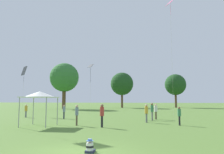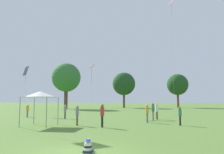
% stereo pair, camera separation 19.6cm
% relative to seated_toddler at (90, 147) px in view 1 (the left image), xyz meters
% --- Properties ---
extents(ground_plane, '(300.00, 300.00, 0.00)m').
position_rel_seated_toddler_xyz_m(ground_plane, '(-0.44, -0.31, -0.24)').
color(ground_plane, '#567A33').
extents(seated_toddler, '(0.40, 0.49, 0.58)m').
position_rel_seated_toddler_xyz_m(seated_toddler, '(0.00, 0.00, 0.00)').
color(seated_toddler, '#282D47').
rests_on(seated_toddler, ground).
extents(person_standing_0, '(0.40, 0.40, 1.84)m').
position_rel_seated_toddler_xyz_m(person_standing_0, '(2.63, 15.00, 0.89)').
color(person_standing_0, slate).
rests_on(person_standing_0, ground).
extents(person_standing_1, '(0.44, 0.44, 1.76)m').
position_rel_seated_toddler_xyz_m(person_standing_1, '(2.09, 12.53, 0.83)').
color(person_standing_1, slate).
rests_on(person_standing_1, ground).
extents(person_standing_2, '(0.45, 0.45, 1.62)m').
position_rel_seated_toddler_xyz_m(person_standing_2, '(-12.89, 16.16, 0.73)').
color(person_standing_2, slate).
rests_on(person_standing_2, ground).
extents(person_standing_3, '(0.40, 0.40, 1.61)m').
position_rel_seated_toddler_xyz_m(person_standing_3, '(-7.49, 15.27, 0.73)').
color(person_standing_3, '#282D42').
rests_on(person_standing_3, ground).
extents(person_standing_4, '(0.47, 0.47, 1.73)m').
position_rel_seated_toddler_xyz_m(person_standing_4, '(3.06, 16.23, 0.79)').
color(person_standing_4, brown).
rests_on(person_standing_4, ground).
extents(person_standing_5, '(0.40, 0.40, 1.60)m').
position_rel_seated_toddler_xyz_m(person_standing_5, '(4.93, 10.71, 0.74)').
color(person_standing_5, black).
rests_on(person_standing_5, ground).
extents(person_standing_6, '(0.45, 0.45, 1.85)m').
position_rel_seated_toddler_xyz_m(person_standing_6, '(-1.35, 8.23, 0.89)').
color(person_standing_6, black).
rests_on(person_standing_6, ground).
extents(person_standing_7, '(0.31, 0.31, 1.76)m').
position_rel_seated_toddler_xyz_m(person_standing_7, '(-3.75, 9.04, 0.85)').
color(person_standing_7, brown).
rests_on(person_standing_7, ground).
extents(canopy_tent, '(2.62, 2.62, 2.91)m').
position_rel_seated_toddler_xyz_m(canopy_tent, '(-6.76, 8.14, 2.38)').
color(canopy_tent, white).
rests_on(canopy_tent, ground).
extents(kite_1, '(0.90, 0.85, 7.06)m').
position_rel_seated_toddler_xyz_m(kite_1, '(-5.50, 19.39, 6.25)').
color(kite_1, '#1E2328').
rests_on(kite_1, ground).
extents(kite_2, '(1.14, 1.25, 13.25)m').
position_rel_seated_toddler_xyz_m(kite_2, '(4.83, 14.69, 12.20)').
color(kite_2, pink).
rests_on(kite_2, ground).
extents(kite_5, '(1.35, 1.19, 7.10)m').
position_rel_seated_toddler_xyz_m(kite_5, '(-15.78, 19.95, 6.12)').
color(kite_5, '#1E2328').
rests_on(kite_5, ground).
extents(distant_tree_0, '(6.28, 6.28, 9.72)m').
position_rel_seated_toddler_xyz_m(distant_tree_0, '(-5.33, 50.70, 6.31)').
color(distant_tree_0, brown).
rests_on(distant_tree_0, ground).
extents(distant_tree_1, '(5.89, 5.89, 9.37)m').
position_rel_seated_toddler_xyz_m(distant_tree_1, '(9.35, 54.32, 6.16)').
color(distant_tree_1, brown).
rests_on(distant_tree_1, ground).
extents(distant_tree_2, '(6.96, 6.96, 11.07)m').
position_rel_seated_toddler_xyz_m(distant_tree_2, '(-18.11, 40.75, 7.30)').
color(distant_tree_2, brown).
rests_on(distant_tree_2, ground).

